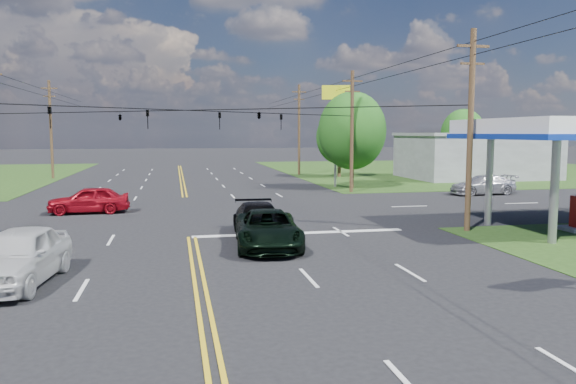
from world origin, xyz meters
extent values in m
plane|color=black|center=(0.00, 12.00, 0.00)|extent=(280.00, 280.00, 0.00)
cube|color=#1F3B12|center=(35.00, 44.00, 0.00)|extent=(46.00, 48.00, 0.03)
cube|color=silver|center=(5.00, 4.00, 0.00)|extent=(10.00, 0.50, 0.02)
cube|color=slate|center=(30.00, 32.00, 2.20)|extent=(14.00, 10.00, 4.40)
cylinder|color=#A5A5AA|center=(15.00, -0.50, 2.33)|extent=(0.36, 0.36, 4.65)
cylinder|color=#A5A5AA|center=(15.00, 4.50, 2.33)|extent=(0.36, 0.36, 4.65)
cylinder|color=#49351F|center=(13.00, 3.00, 4.75)|extent=(0.28, 0.28, 9.50)
cube|color=#49351F|center=(13.00, 3.00, 8.70)|extent=(1.60, 0.12, 0.12)
cube|color=#49351F|center=(13.00, 3.00, 7.90)|extent=(1.20, 0.10, 0.10)
cylinder|color=#49351F|center=(13.00, 21.00, 4.75)|extent=(0.28, 0.28, 9.50)
cube|color=#49351F|center=(13.00, 21.00, 8.70)|extent=(1.60, 0.12, 0.12)
cube|color=#49351F|center=(13.00, 21.00, 7.90)|extent=(1.20, 0.10, 0.10)
cylinder|color=#49351F|center=(-13.00, 40.00, 5.00)|extent=(0.28, 0.28, 10.00)
cube|color=#49351F|center=(-13.00, 40.00, 9.20)|extent=(1.60, 0.12, 0.12)
cube|color=#49351F|center=(-13.00, 40.00, 8.40)|extent=(1.20, 0.10, 0.10)
cylinder|color=#49351F|center=(13.00, 40.00, 5.00)|extent=(0.28, 0.28, 10.00)
cube|color=#49351F|center=(13.00, 40.00, 9.20)|extent=(1.60, 0.12, 0.12)
cube|color=#49351F|center=(13.00, 40.00, 8.40)|extent=(1.20, 0.10, 0.10)
imported|color=black|center=(-6.50, 7.50, 5.42)|extent=(0.17, 0.21, 1.05)
imported|color=black|center=(-2.08, 10.56, 5.42)|extent=(0.17, 0.21, 1.05)
imported|color=black|center=(2.08, 13.44, 5.42)|extent=(0.17, 0.21, 1.05)
imported|color=black|center=(6.50, 16.50, 5.42)|extent=(0.17, 0.21, 1.05)
imported|color=black|center=(-3.90, 14.70, 5.70)|extent=(1.24, 0.26, 0.50)
imported|color=black|center=(3.90, 9.30, 5.70)|extent=(1.24, 0.26, 0.50)
cylinder|color=black|center=(13.00, 10.00, 8.90)|extent=(0.04, 100.00, 0.04)
cylinder|color=black|center=(13.00, 10.00, 8.30)|extent=(0.04, 100.00, 0.04)
cylinder|color=#49351F|center=(14.00, 24.00, 1.65)|extent=(0.36, 0.36, 3.30)
ellipsoid|color=#124515|center=(14.00, 24.00, 4.88)|extent=(5.70, 5.70, 6.60)
cylinder|color=#49351F|center=(16.50, 36.00, 1.43)|extent=(0.36, 0.36, 2.86)
ellipsoid|color=#124515|center=(16.50, 36.00, 4.23)|extent=(4.94, 4.94, 5.72)
cylinder|color=#49351F|center=(34.00, 42.00, 1.54)|extent=(0.36, 0.36, 3.08)
ellipsoid|color=#124515|center=(34.00, 42.00, 4.55)|extent=(5.32, 5.32, 6.16)
imported|color=black|center=(3.00, 1.05, 0.77)|extent=(3.02, 5.72, 1.53)
imported|color=black|center=(3.00, 3.50, 0.76)|extent=(2.29, 5.28, 1.51)
imported|color=silver|center=(-5.52, -2.90, 0.89)|extent=(2.75, 5.46, 1.78)
imported|color=maroon|center=(-5.66, 13.00, 0.79)|extent=(4.69, 2.02, 1.57)
imported|color=#B4B4B9|center=(22.35, 17.50, 0.75)|extent=(5.32, 2.52, 1.50)
cylinder|color=#A5A5AA|center=(13.00, 25.51, 4.37)|extent=(0.20, 0.20, 8.74)
cube|color=yellow|center=(13.00, 25.51, 8.14)|extent=(2.38, 0.92, 1.20)
camera|label=1|loc=(-0.69, -21.31, 4.70)|focal=35.00mm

